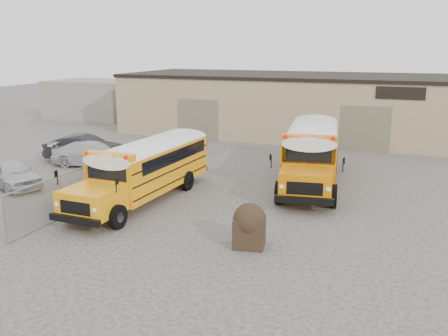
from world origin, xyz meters
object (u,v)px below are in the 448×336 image
(school_bus_left, at_px, (200,144))
(car_dark, at_px, (85,148))
(school_bus_right, at_px, (316,130))
(car_silver, at_px, (10,173))
(car_white, at_px, (93,154))
(tarp_bundle, at_px, (249,225))

(school_bus_left, xyz_separation_m, car_dark, (-7.51, -0.22, -0.77))
(school_bus_left, distance_m, school_bus_right, 8.06)
(car_silver, height_order, car_white, car_silver)
(car_silver, xyz_separation_m, car_dark, (-0.11, 6.15, 0.08))
(school_bus_right, relative_size, car_white, 2.15)
(car_silver, bearing_deg, school_bus_left, -26.92)
(school_bus_left, relative_size, car_dark, 1.95)
(school_bus_right, distance_m, car_white, 13.66)
(tarp_bundle, bearing_deg, school_bus_right, 92.57)
(school_bus_right, relative_size, car_dark, 2.17)
(tarp_bundle, relative_size, car_silver, 0.38)
(car_silver, bearing_deg, tarp_bundle, -80.04)
(car_silver, bearing_deg, car_white, 11.30)
(car_silver, relative_size, car_dark, 0.87)
(school_bus_left, bearing_deg, car_silver, -139.26)
(car_white, xyz_separation_m, car_dark, (-1.15, 0.80, 0.09))
(car_silver, xyz_separation_m, car_white, (1.04, 5.35, -0.01))
(school_bus_right, xyz_separation_m, tarp_bundle, (0.69, -15.41, -0.90))
(school_bus_right, xyz_separation_m, car_silver, (-12.65, -12.48, -1.00))
(car_white, distance_m, car_dark, 1.41)
(school_bus_right, bearing_deg, car_dark, -153.60)
(tarp_bundle, bearing_deg, car_white, 146.04)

